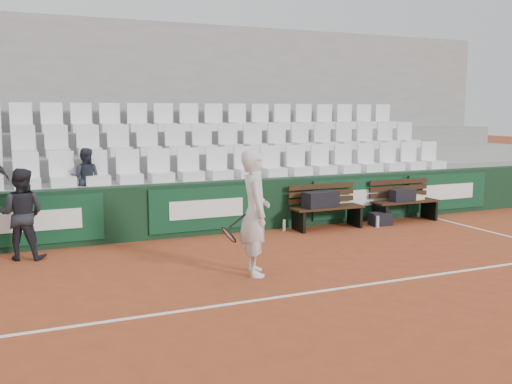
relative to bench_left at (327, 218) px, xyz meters
The scene contains 21 objects.
ground 4.15m from the bench_left, 122.71° to the right, with size 80.00×80.00×0.00m, color #984122.
court_baseline 4.15m from the bench_left, 122.71° to the right, with size 18.00×0.06×0.01m, color white.
back_barrier 2.24m from the bench_left, 166.84° to the left, with size 18.00×0.34×1.00m.
grandstand_tier_front 2.53m from the bench_left, 152.99° to the left, with size 18.00×0.95×1.00m, color gray.
grandstand_tier_mid 3.10m from the bench_left, 136.94° to the left, with size 18.00×0.95×1.45m, color gray.
grandstand_tier_back 3.84m from the bench_left, 126.35° to the left, with size 18.00×0.95×1.90m, color gray.
grandstand_rear_wall 4.73m from the bench_left, 121.40° to the left, with size 18.00×0.30×4.40m, color gray.
seat_row_front 2.67m from the bench_left, 156.66° to the left, with size 11.90×0.44×0.63m, color white.
seat_row_mid 3.32m from the bench_left, 139.43° to the left, with size 11.90×0.44×0.63m, color silver.
seat_row_back 4.14m from the bench_left, 127.98° to the left, with size 11.90×0.44×0.63m, color silver.
bench_left is the anchor object (origin of this frame).
bench_right 1.93m from the bench_left, ahead, with size 1.50×0.56×0.45m, color #331B0F.
sports_bag_left 0.42m from the bench_left, behind, with size 0.73×0.31×0.31m, color black.
sports_bag_right 1.87m from the bench_left, ahead, with size 0.54×0.25×0.25m, color black.
towel 2.23m from the bench_left, ahead, with size 0.34×0.24×0.09m, color beige.
sports_bag_ground 1.20m from the bench_left, ahead, with size 0.44×0.27×0.27m, color black.
water_bottle_near 0.91m from the bench_left, behind, with size 0.06×0.06×0.22m, color silver.
water_bottle_far 1.05m from the bench_left, 17.35° to the right, with size 0.07×0.07×0.23m, color silver.
tennis_player 3.62m from the bench_left, 137.55° to the right, with size 0.78×0.74×1.81m.
ball_kid 5.70m from the bench_left, behind, with size 0.71×0.55×1.46m, color black.
spectator_c 4.84m from the bench_left, 167.38° to the left, with size 0.55×0.43×1.13m, color #212732.
Camera 1 is at (-3.56, -6.28, 2.34)m, focal length 40.00 mm.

